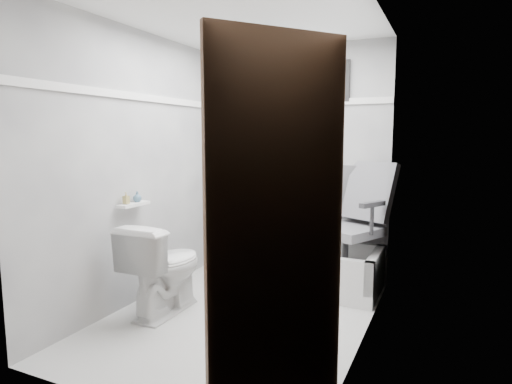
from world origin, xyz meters
The scene contains 19 objects.
floor centered at (0.00, 0.00, 0.00)m, with size 2.60×2.60×0.00m, color silver.
ceiling centered at (0.00, 0.00, 2.40)m, with size 2.60×2.60×0.00m, color silver.
wall_back centered at (0.00, 1.30, 1.20)m, with size 2.00×0.02×2.40m, color gray.
wall_front centered at (0.00, -1.30, 1.20)m, with size 2.00×0.02×2.40m, color gray.
wall_left centered at (-1.00, 0.00, 1.20)m, with size 0.02×2.60×2.40m, color gray.
wall_right centered at (1.00, 0.00, 1.20)m, with size 0.02×2.60×2.40m, color gray.
bathtub centered at (0.23, 0.93, 0.21)m, with size 1.50×0.70×0.42m, color silver, non-canonical shape.
office_chair centered at (0.65, 0.95, 0.68)m, with size 0.65×0.65×1.13m, color slate, non-canonical shape.
toilet centered at (-0.62, -0.14, 0.38)m, with size 0.44×0.78×0.77m, color white.
door centered at (0.98, -1.28, 1.00)m, with size 0.78×0.78×2.00m, color brown, non-canonical shape.
window centered at (0.25, 1.29, 2.02)m, with size 0.66×0.04×0.40m, color black, non-canonical shape.
backerboard centered at (0.25, 1.29, 0.80)m, with size 1.50×0.02×0.78m, color #4C4C4F.
trim_back centered at (0.00, 1.29, 1.82)m, with size 2.00×0.02×0.06m, color white.
trim_left centered at (-0.99, 0.00, 1.82)m, with size 0.02×2.60×0.06m, color white.
pole centered at (0.13, 1.06, 1.05)m, with size 0.02×0.02×1.95m, color silver.
shelf centered at (-0.93, -0.14, 0.90)m, with size 0.10×0.32×0.03m, color white.
soap_bottle_a centered at (-0.94, -0.22, 0.97)m, with size 0.04×0.04×0.10m, color #9E8F4F.
soap_bottle_b centered at (-0.94, -0.08, 0.96)m, with size 0.07×0.07×0.09m, color #466680.
faucet centered at (-0.20, 1.27, 0.55)m, with size 0.26×0.10×0.16m, color silver, non-canonical shape.
Camera 1 is at (1.53, -2.98, 1.48)m, focal length 30.00 mm.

